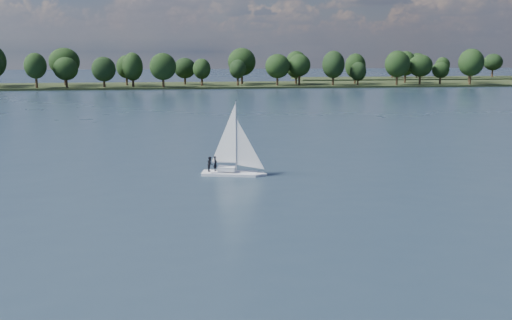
# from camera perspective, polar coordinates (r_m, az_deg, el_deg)

# --- Properties ---
(ground) EXTENTS (700.00, 700.00, 0.00)m
(ground) POSITION_cam_1_polar(r_m,az_deg,el_deg) (126.63, -3.50, 4.43)
(ground) COLOR #233342
(ground) RESTS_ON ground
(far_shore) EXTENTS (660.00, 40.00, 1.50)m
(far_shore) POSITION_cam_1_polar(r_m,az_deg,el_deg) (238.12, -5.51, 7.37)
(far_shore) COLOR black
(far_shore) RESTS_ON ground
(far_shore_back) EXTENTS (220.00, 30.00, 1.40)m
(far_shore_back) POSITION_cam_1_polar(r_m,az_deg,el_deg) (332.17, 23.16, 7.51)
(far_shore_back) COLOR black
(far_shore_back) RESTS_ON ground
(sailboat) EXTENTS (7.00, 3.43, 8.87)m
(sailboat) POSITION_cam_1_polar(r_m,az_deg,el_deg) (64.97, -2.62, 0.59)
(sailboat) COLOR white
(sailboat) RESTS_ON ground
(treeline) EXTENTS (562.17, 73.99, 17.76)m
(treeline) POSITION_cam_1_polar(r_m,az_deg,el_deg) (234.39, -4.94, 9.31)
(treeline) COLOR black
(treeline) RESTS_ON ground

